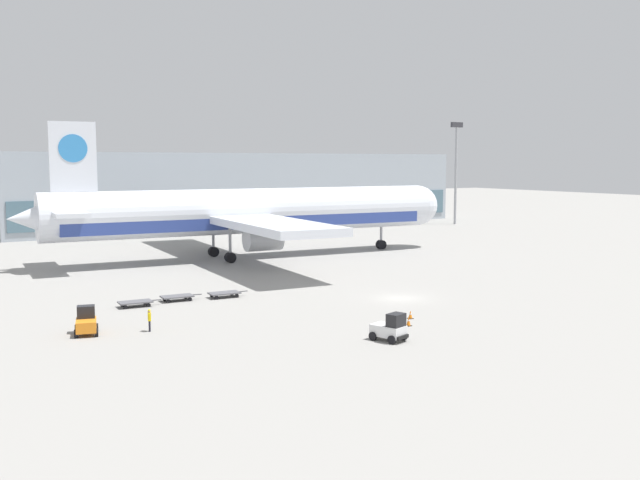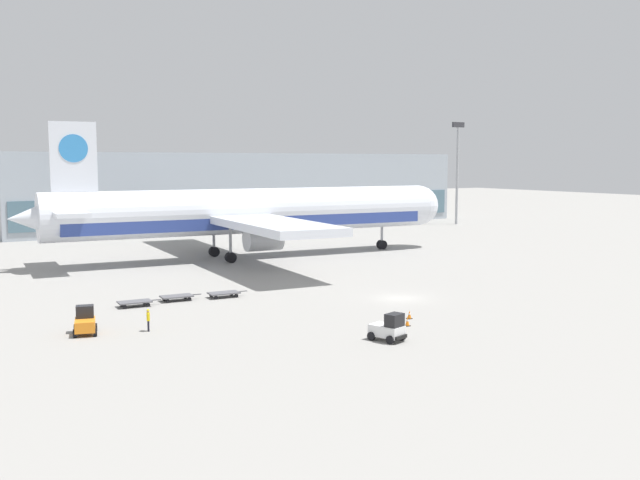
% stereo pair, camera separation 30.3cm
% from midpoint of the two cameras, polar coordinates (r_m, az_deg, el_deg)
% --- Properties ---
extents(ground_plane, '(400.00, 400.00, 0.00)m').
position_cam_midpoint_polar(ground_plane, '(65.85, 6.32, -4.65)').
color(ground_plane, gray).
extents(terminal_building, '(90.00, 18.20, 14.00)m').
position_cam_midpoint_polar(terminal_building, '(141.22, -6.40, 4.05)').
color(terminal_building, '#9EA8B2').
rests_on(terminal_building, ground_plane).
extents(light_mast, '(2.80, 0.50, 20.14)m').
position_cam_midpoint_polar(light_mast, '(144.26, 10.77, 5.95)').
color(light_mast, '#9EA0A5').
rests_on(light_mast, ground_plane).
extents(airplane_main, '(58.08, 48.46, 17.00)m').
position_cam_midpoint_polar(airplane_main, '(92.32, -6.04, 2.15)').
color(airplane_main, silver).
rests_on(airplane_main, ground_plane).
extents(baggage_tug_foreground, '(2.24, 2.75, 2.00)m').
position_cam_midpoint_polar(baggage_tug_foreground, '(50.31, 5.48, -7.05)').
color(baggage_tug_foreground, silver).
rests_on(baggage_tug_foreground, ground_plane).
extents(baggage_tug_mid, '(2.13, 2.71, 2.00)m').
position_cam_midpoint_polar(baggage_tug_mid, '(54.73, -18.35, -6.26)').
color(baggage_tug_mid, orange).
rests_on(baggage_tug_mid, ground_plane).
extents(baggage_dolly_lead, '(3.74, 1.67, 0.48)m').
position_cam_midpoint_polar(baggage_dolly_lead, '(63.67, -14.68, -4.84)').
color(baggage_dolly_lead, '#56565B').
rests_on(baggage_dolly_lead, ground_plane).
extents(baggage_dolly_second, '(3.74, 1.67, 0.48)m').
position_cam_midpoint_polar(baggage_dolly_second, '(65.45, -11.48, -4.46)').
color(baggage_dolly_second, '#56565B').
rests_on(baggage_dolly_second, ground_plane).
extents(baggage_dolly_third, '(3.74, 1.67, 0.48)m').
position_cam_midpoint_polar(baggage_dolly_third, '(66.36, -7.78, -4.25)').
color(baggage_dolly_third, '#56565B').
rests_on(baggage_dolly_third, ground_plane).
extents(ground_crew_near, '(0.30, 0.55, 1.67)m').
position_cam_midpoint_polar(ground_crew_near, '(54.26, -13.65, -6.12)').
color(ground_crew_near, black).
rests_on(ground_crew_near, ground_plane).
extents(traffic_cone_near, '(0.40, 0.40, 0.75)m').
position_cam_midpoint_polar(traffic_cone_near, '(54.99, 6.94, -6.46)').
color(traffic_cone_near, black).
rests_on(traffic_cone_near, ground_plane).
extents(traffic_cone_far, '(0.40, 0.40, 0.67)m').
position_cam_midpoint_polar(traffic_cone_far, '(57.49, 7.09, -5.95)').
color(traffic_cone_far, black).
rests_on(traffic_cone_far, ground_plane).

